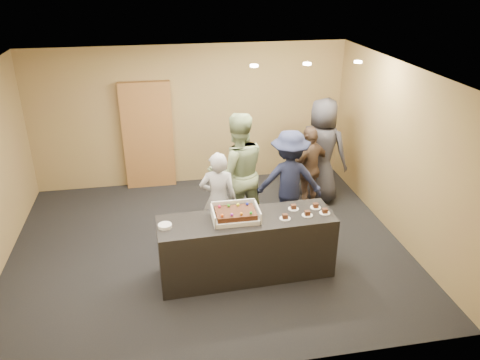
# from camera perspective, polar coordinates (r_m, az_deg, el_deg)

# --- Properties ---
(room) EXTENTS (6.04, 6.00, 2.70)m
(room) POSITION_cam_1_polar(r_m,az_deg,el_deg) (6.76, -4.17, 1.62)
(room) COLOR black
(room) RESTS_ON ground
(serving_counter) EXTENTS (2.42, 0.79, 0.90)m
(serving_counter) POSITION_cam_1_polar(r_m,az_deg,el_deg) (6.54, 0.77, -8.12)
(serving_counter) COLOR black
(serving_counter) RESTS_ON floor
(storage_cabinet) EXTENTS (0.94, 0.15, 2.07)m
(storage_cabinet) POSITION_cam_1_polar(r_m,az_deg,el_deg) (9.10, -11.14, 5.31)
(storage_cabinet) COLOR brown
(storage_cabinet) RESTS_ON floor
(cake_box) EXTENTS (0.62, 0.43, 0.18)m
(cake_box) POSITION_cam_1_polar(r_m,az_deg,el_deg) (6.28, -0.57, -4.37)
(cake_box) COLOR white
(cake_box) RESTS_ON serving_counter
(sheet_cake) EXTENTS (0.53, 0.36, 0.11)m
(sheet_cake) POSITION_cam_1_polar(r_m,az_deg,el_deg) (6.24, -0.54, -4.05)
(sheet_cake) COLOR #351B0C
(sheet_cake) RESTS_ON cake_box
(plate_stack) EXTENTS (0.18, 0.18, 0.04)m
(plate_stack) POSITION_cam_1_polar(r_m,az_deg,el_deg) (6.17, -9.14, -5.53)
(plate_stack) COLOR white
(plate_stack) RESTS_ON serving_counter
(slice_a) EXTENTS (0.15, 0.15, 0.07)m
(slice_a) POSITION_cam_1_polar(r_m,az_deg,el_deg) (6.32, 5.52, -4.53)
(slice_a) COLOR white
(slice_a) RESTS_ON serving_counter
(slice_b) EXTENTS (0.15, 0.15, 0.07)m
(slice_b) POSITION_cam_1_polar(r_m,az_deg,el_deg) (6.57, 6.53, -3.36)
(slice_b) COLOR white
(slice_b) RESTS_ON serving_counter
(slice_c) EXTENTS (0.15, 0.15, 0.07)m
(slice_c) POSITION_cam_1_polar(r_m,az_deg,el_deg) (6.43, 8.21, -4.11)
(slice_c) COLOR white
(slice_c) RESTS_ON serving_counter
(slice_d) EXTENTS (0.15, 0.15, 0.07)m
(slice_d) POSITION_cam_1_polar(r_m,az_deg,el_deg) (6.65, 9.20, -3.18)
(slice_d) COLOR white
(slice_d) RESTS_ON serving_counter
(slice_e) EXTENTS (0.15, 0.15, 0.07)m
(slice_e) POSITION_cam_1_polar(r_m,az_deg,el_deg) (6.53, 10.30, -3.81)
(slice_e) COLOR white
(slice_e) RESTS_ON serving_counter
(person_server_grey) EXTENTS (0.61, 0.46, 1.54)m
(person_server_grey) POSITION_cam_1_polar(r_m,az_deg,el_deg) (7.08, -2.66, -2.43)
(person_server_grey) COLOR #AFAEB4
(person_server_grey) RESTS_ON floor
(person_sage_man) EXTENTS (1.02, 0.82, 1.97)m
(person_sage_man) POSITION_cam_1_polar(r_m,az_deg,el_deg) (7.45, -0.32, 0.91)
(person_sage_man) COLOR gray
(person_sage_man) RESTS_ON floor
(person_navy_man) EXTENTS (1.17, 0.79, 1.68)m
(person_navy_man) POSITION_cam_1_polar(r_m,az_deg,el_deg) (7.57, 6.01, -0.04)
(person_navy_man) COLOR #1B203B
(person_navy_man) RESTS_ON floor
(person_brown_extra) EXTENTS (0.97, 0.76, 1.53)m
(person_brown_extra) POSITION_cam_1_polar(r_m,az_deg,el_deg) (8.24, 8.45, 1.40)
(person_brown_extra) COLOR brown
(person_brown_extra) RESTS_ON floor
(person_dark_suit) EXTENTS (1.11, 1.07, 1.92)m
(person_dark_suit) POSITION_cam_1_polar(r_m,az_deg,el_deg) (8.54, 9.90, 3.54)
(person_dark_suit) COLOR #2A292F
(person_dark_suit) RESTS_ON floor
(ceiling_spotlights) EXTENTS (1.72, 0.12, 0.03)m
(ceiling_spotlights) POSITION_cam_1_polar(r_m,az_deg,el_deg) (7.17, 8.18, 13.85)
(ceiling_spotlights) COLOR #FFEAC6
(ceiling_spotlights) RESTS_ON ceiling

